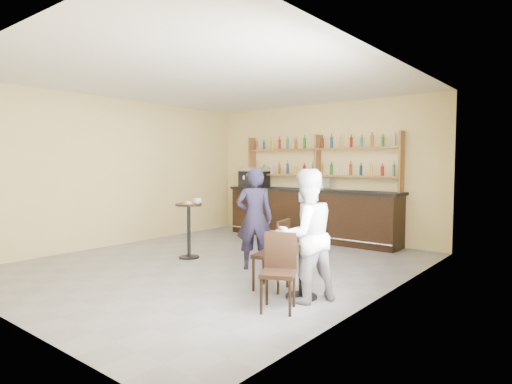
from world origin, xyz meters
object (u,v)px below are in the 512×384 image
Objects in this scene: chair_west at (271,254)px; patron_second at (306,235)px; cafe_table at (302,268)px; pedestal_table at (189,231)px; pastry_case at (318,184)px; man_main at (255,219)px; chair_south at (278,273)px; bar_counter at (310,214)px; espresso_machine at (254,177)px.

patron_second is (0.65, -0.12, 0.36)m from chair_west.
chair_west is at bearing 174.81° from cafe_table.
pedestal_table is 2.50m from chair_west.
man_main is at bearing -83.16° from pastry_case.
patron_second is at bearing 58.36° from chair_south.
patron_second is (2.13, -3.92, -0.46)m from pastry_case.
pastry_case is 0.44× the size of chair_west.
bar_counter is at bearing -123.21° from patron_second.
patron_second is at bearing -34.08° from cafe_table.
pedestal_table reaches higher than cafe_table.
chair_west is at bearing 106.67° from chair_south.
chair_west is (1.48, -3.80, -0.82)m from pastry_case.
espresso_machine is at bearing 135.63° from cafe_table.
cafe_table is at bearing -98.22° from patron_second.
espresso_machine is at bearing -152.77° from chair_west.
chair_south is (2.08, -4.45, -0.85)m from pastry_case.
chair_west is (3.38, -3.80, -0.93)m from espresso_machine.
patron_second reaches higher than espresso_machine.
pastry_case reaches higher than chair_south.
pastry_case is at bearing 88.98° from chair_south.
chair_south is at bearing 20.26° from patron_second.
patron_second reaches higher than cafe_table.
pastry_case is 0.43× the size of pedestal_table.
chair_south is at bearing -68.52° from pastry_case.
patron_second is at bearing 113.20° from man_main.
man_main is (1.49, 0.12, 0.34)m from pedestal_table.
bar_counter is 5.45× the size of cafe_table.
man_main is (0.77, -3.02, 0.27)m from bar_counter.
patron_second is at bearing -50.46° from espresso_machine.
man_main reaches higher than espresso_machine.
bar_counter reaches higher than chair_west.
pedestal_table reaches higher than chair_west.
pastry_case is at bearing 117.77° from cafe_table.
espresso_machine is at bearing -88.06° from man_main.
pedestal_table is at bearing -32.46° from man_main.
espresso_machine is 0.75× the size of chair_south.
cafe_table is 0.47m from patron_second.
cafe_table is 0.86× the size of chair_south.
cafe_table is 0.56m from chair_west.
bar_counter is 4.37× the size of chair_west.
cafe_table is at bearing -50.69° from espresso_machine.
chair_south is at bearing -62.71° from bar_counter.
man_main is 1.84× the size of chair_south.
man_main is at bearing 150.75° from cafe_table.
bar_counter is 1.89m from espresso_machine.
chair_west is (0.92, -0.77, -0.36)m from man_main.
pastry_case reaches higher than pedestal_table.
bar_counter is 6.26× the size of espresso_machine.
cafe_table is at bearing 70.33° from chair_west.
chair_west is 0.58× the size of patron_second.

